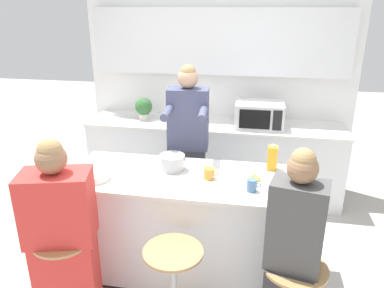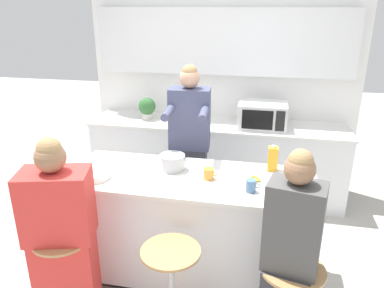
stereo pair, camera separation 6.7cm
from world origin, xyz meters
name	(u,v)px [view 1 (the left image)]	position (x,y,z in m)	size (l,w,h in m)	color
ground_plane	(190,272)	(0.00, 0.00, 0.00)	(16.00, 16.00, 0.00)	#B2ADA3
wall_back	(219,65)	(0.00, 1.86, 1.54)	(3.25, 0.22, 2.70)	white
back_counter	(213,158)	(0.00, 1.54, 0.46)	(3.02, 0.66, 0.91)	silver
kitchen_island	(190,226)	(0.00, 0.00, 0.47)	(1.99, 0.77, 0.94)	black
bar_stool_leftmost	(67,272)	(-0.80, -0.65, 0.40)	(0.41, 0.41, 0.68)	tan
bar_stool_center	(174,285)	(0.00, -0.63, 0.40)	(0.41, 0.41, 0.68)	tan
person_cooking	(188,154)	(-0.14, 0.64, 0.86)	(0.43, 0.57, 1.73)	#383842
person_wrapped_blanket	(63,239)	(-0.80, -0.64, 0.68)	(0.52, 0.40, 1.43)	red
person_seated_near	(292,265)	(0.77, -0.64, 0.68)	(0.37, 0.32, 1.48)	#333338
cooking_pot	(172,162)	(-0.17, 0.10, 1.00)	(0.30, 0.21, 0.13)	#B7BABC
fruit_bowl	(95,176)	(-0.73, -0.18, 0.96)	(0.24, 0.24, 0.06)	white
coffee_cup_near	(209,173)	(0.15, -0.01, 0.98)	(0.12, 0.08, 0.09)	orange
coffee_cup_far	(252,185)	(0.49, -0.16, 0.98)	(0.11, 0.08, 0.10)	#4C7099
banana_bunch	(254,178)	(0.50, 0.02, 0.96)	(0.13, 0.10, 0.04)	yellow
juice_carton	(272,158)	(0.64, 0.26, 1.04)	(0.08, 0.08, 0.22)	gold
microwave	(259,115)	(0.52, 1.50, 1.05)	(0.54, 0.40, 0.28)	white
potted_plant	(144,108)	(-0.86, 1.54, 1.06)	(0.21, 0.21, 0.26)	beige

